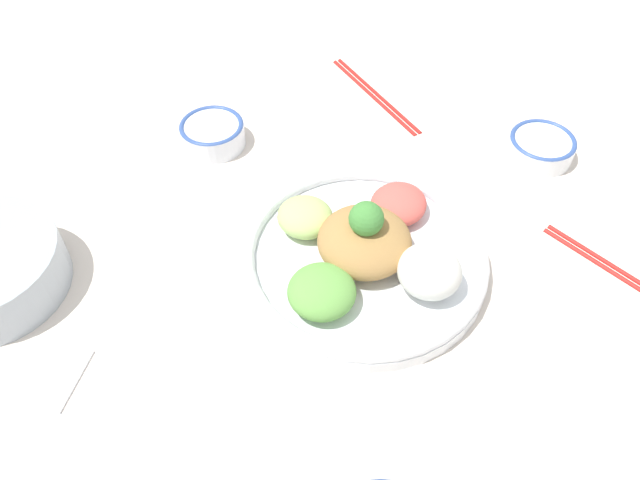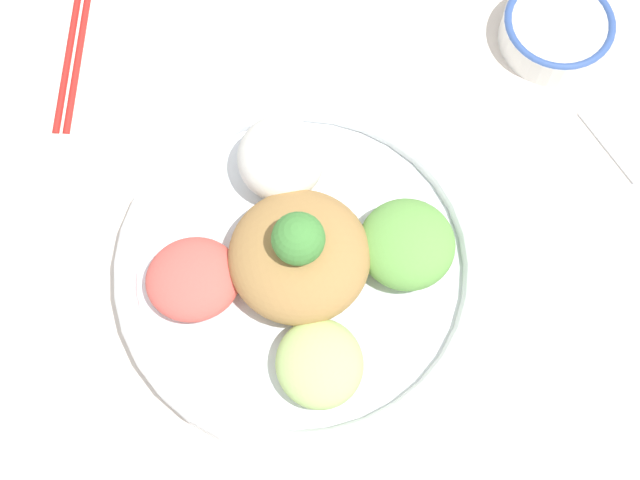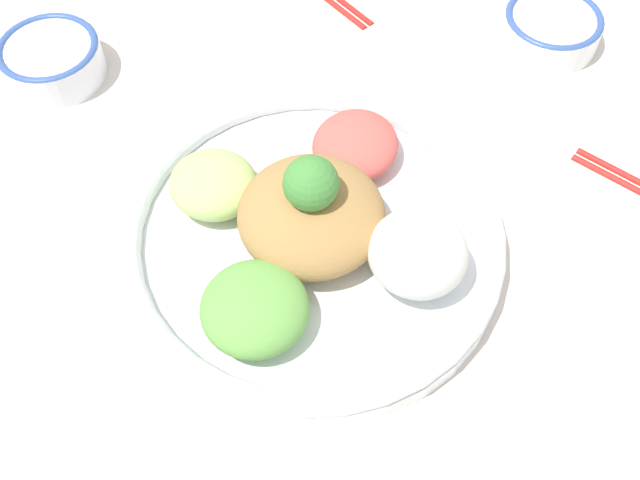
# 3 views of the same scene
# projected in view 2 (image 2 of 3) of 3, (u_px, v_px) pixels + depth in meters

# --- Properties ---
(ground_plane) EXTENTS (2.40, 2.40, 0.00)m
(ground_plane) POSITION_uv_depth(u_px,v_px,m) (274.00, 310.00, 0.79)
(ground_plane) COLOR silver
(salad_platter) EXTENTS (0.32, 0.32, 0.11)m
(salad_platter) POSITION_uv_depth(u_px,v_px,m) (301.00, 262.00, 0.77)
(salad_platter) COLOR white
(salad_platter) RESTS_ON ground_plane
(rice_bowl_blue) EXTENTS (0.11, 0.11, 0.03)m
(rice_bowl_blue) POSITION_uv_depth(u_px,v_px,m) (557.00, 29.00, 0.87)
(rice_bowl_blue) COLOR white
(rice_bowl_blue) RESTS_ON ground_plane
(chopsticks_pair_near) EXTENTS (0.23, 0.12, 0.01)m
(chopsticks_pair_near) POSITION_uv_depth(u_px,v_px,m) (78.00, 23.00, 0.89)
(chopsticks_pair_near) COLOR red
(chopsticks_pair_near) RESTS_ON ground_plane
(serving_spoon_main) EXTENTS (0.13, 0.05, 0.01)m
(serving_spoon_main) POSITION_uv_depth(u_px,v_px,m) (638.00, 179.00, 0.83)
(serving_spoon_main) COLOR silver
(serving_spoon_main) RESTS_ON ground_plane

